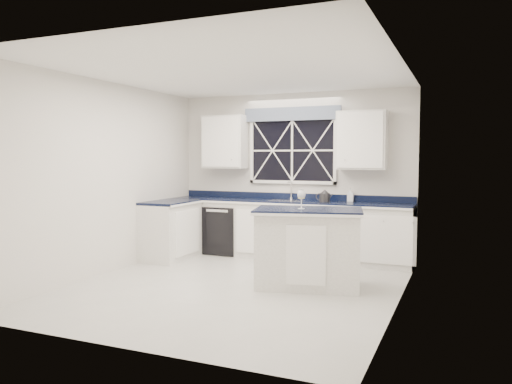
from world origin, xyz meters
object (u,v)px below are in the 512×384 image
at_px(dishwasher, 226,229).
at_px(wine_glass, 301,195).
at_px(soap_bottle, 351,195).
at_px(island, 308,248).
at_px(faucet, 291,190).
at_px(kettle, 324,196).

height_order(dishwasher, wine_glass, wine_glass).
height_order(dishwasher, soap_bottle, soap_bottle).
bearing_deg(island, dishwasher, 127.76).
height_order(dishwasher, faucet, faucet).
bearing_deg(faucet, dishwasher, -169.98).
relative_size(dishwasher, soap_bottle, 3.90).
height_order(faucet, wine_glass, same).
height_order(faucet, soap_bottle, faucet).
xyz_separation_m(dishwasher, soap_bottle, (2.09, 0.22, 0.64)).
xyz_separation_m(island, wine_glass, (-0.08, -0.05, 0.67)).
bearing_deg(wine_glass, island, 33.52).
distance_m(faucet, wine_glass, 2.00).
height_order(dishwasher, kettle, kettle).
bearing_deg(wine_glass, kettle, 94.98).
bearing_deg(wine_glass, soap_bottle, 83.37).
bearing_deg(soap_bottle, wine_glass, -96.63).
bearing_deg(island, soap_bottle, 72.74).
xyz_separation_m(kettle, soap_bottle, (0.36, 0.23, 0.02)).
bearing_deg(faucet, kettle, -18.24).
bearing_deg(soap_bottle, dishwasher, -173.99).
distance_m(island, wine_glass, 0.67).
distance_m(faucet, soap_bottle, 0.99).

